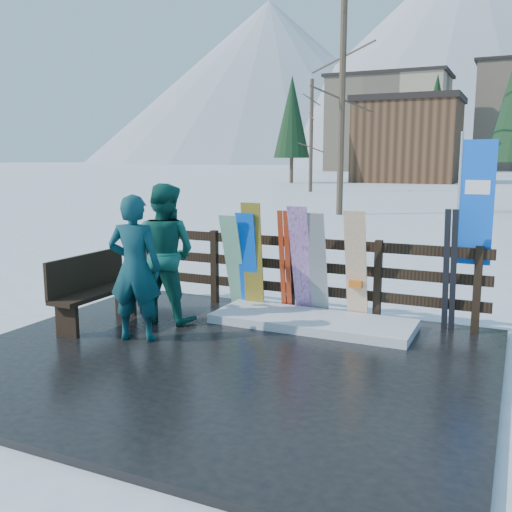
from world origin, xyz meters
The scene contains 17 objects.
ground centered at (0.00, 0.00, 0.00)m, with size 700.00×700.00×0.00m, color white.
deck centered at (0.00, 0.00, 0.04)m, with size 6.00×5.00×0.08m, color black.
fence centered at (0.00, 2.20, 0.74)m, with size 5.60×0.10×1.15m.
snow_patch centered at (0.55, 1.60, 0.14)m, with size 2.74×1.00×0.12m, color white.
bench centered at (-2.21, 0.41, 0.60)m, with size 0.41×1.50×0.97m.
snowboard_0 centered at (-0.61, 1.98, 0.82)m, with size 0.29×0.03×1.50m, color blue.
snowboard_1 centered at (-0.84, 1.98, 0.80)m, with size 0.28×0.03×1.50m, color white.
snowboard_2 centered at (-0.53, 1.98, 0.90)m, with size 0.31×0.03×1.64m, color yellow.
snowboard_3 centered at (0.24, 1.98, 0.89)m, with size 0.29×0.03×1.67m, color silver.
snowboard_4 centered at (0.49, 1.98, 0.84)m, with size 0.26×0.03×1.56m, color black.
snowboard_5 centered at (1.04, 1.98, 0.87)m, with size 0.29×0.03×1.62m, color white.
ski_pair_a centered at (-0.04, 2.05, 0.85)m, with size 0.16×0.24×1.53m.
ski_pair_b centered at (2.26, 2.05, 0.90)m, with size 0.17×0.30×1.64m.
rental_flag centered at (2.47, 2.25, 1.69)m, with size 0.45×0.04×2.60m.
person_front centered at (-1.25, 0.09, 1.00)m, with size 0.67×0.44×1.84m, color #125A53.
person_back centered at (-1.41, 0.97, 1.05)m, with size 0.94×0.73×1.93m, color #115649.
mountains centered at (-10.50, 328.41, 50.20)m, with size 520.00×260.00×120.00m.
Camera 1 is at (3.04, -5.57, 2.33)m, focal length 40.00 mm.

